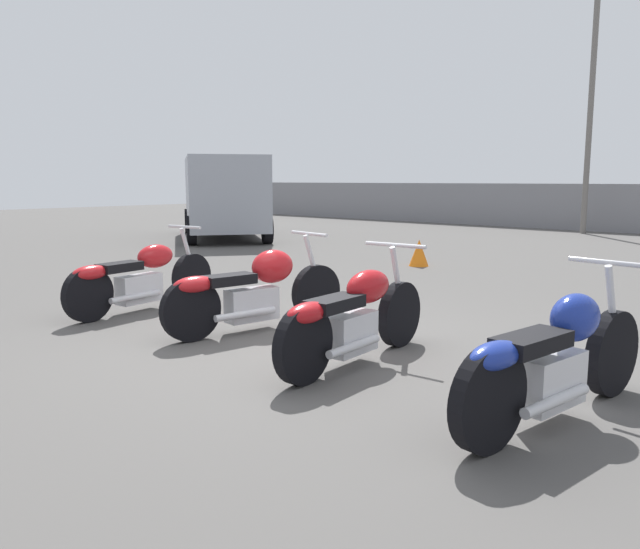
% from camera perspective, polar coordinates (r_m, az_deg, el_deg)
% --- Properties ---
extents(ground_plane, '(60.00, 60.00, 0.00)m').
position_cam_1_polar(ground_plane, '(5.83, -1.84, -6.63)').
color(ground_plane, '#514F4C').
extents(light_pole_left, '(0.70, 0.35, 9.10)m').
position_cam_1_polar(light_pole_left, '(19.92, 23.82, 18.71)').
color(light_pole_left, slate).
rests_on(light_pole_left, ground_plane).
extents(motorcycle_slot_0, '(0.61, 2.13, 0.97)m').
position_cam_1_polar(motorcycle_slot_0, '(7.62, -16.11, -0.26)').
color(motorcycle_slot_0, black).
rests_on(motorcycle_slot_0, ground_plane).
extents(motorcycle_slot_1, '(0.63, 2.13, 0.98)m').
position_cam_1_polar(motorcycle_slot_1, '(6.41, -5.96, -1.38)').
color(motorcycle_slot_1, black).
rests_on(motorcycle_slot_1, ground_plane).
extents(motorcycle_slot_2, '(0.62, 2.01, 0.97)m').
position_cam_1_polar(motorcycle_slot_2, '(5.20, 3.10, -3.86)').
color(motorcycle_slot_2, black).
rests_on(motorcycle_slot_2, ground_plane).
extents(motorcycle_slot_3, '(0.62, 2.10, 0.99)m').
position_cam_1_polar(motorcycle_slot_3, '(4.23, 20.66, -7.29)').
color(motorcycle_slot_3, black).
rests_on(motorcycle_slot_3, ground_plane).
extents(parked_van, '(4.95, 4.23, 2.11)m').
position_cam_1_polar(parked_van, '(16.82, -8.79, 7.32)').
color(parked_van, '#999EA8').
rests_on(parked_van, ground_plane).
extents(traffic_cone_near, '(0.35, 0.35, 0.48)m').
position_cam_1_polar(traffic_cone_near, '(11.32, 9.04, 1.97)').
color(traffic_cone_near, orange).
rests_on(traffic_cone_near, ground_plane).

